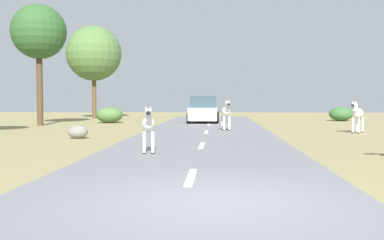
% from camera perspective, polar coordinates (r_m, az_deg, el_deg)
% --- Properties ---
extents(ground_plane, '(90.00, 90.00, 0.00)m').
position_cam_1_polar(ground_plane, '(6.96, 2.89, -10.71)').
color(ground_plane, '#8E8456').
extents(road, '(6.00, 64.00, 0.05)m').
position_cam_1_polar(road, '(6.97, -1.14, -10.47)').
color(road, slate).
rests_on(road, ground_plane).
extents(lane_markings, '(0.16, 56.00, 0.01)m').
position_cam_1_polar(lane_markings, '(6.00, -1.90, -12.39)').
color(lane_markings, silver).
rests_on(lane_markings, road).
extents(zebra_0, '(0.55, 1.59, 1.50)m').
position_cam_1_polar(zebra_0, '(21.89, 4.39, 1.00)').
color(zebra_0, silver).
rests_on(zebra_0, road).
extents(zebra_1, '(1.04, 1.46, 1.52)m').
position_cam_1_polar(zebra_1, '(22.10, 20.55, 0.75)').
color(zebra_1, silver).
rests_on(zebra_1, ground_plane).
extents(zebra_3, '(0.52, 1.44, 1.36)m').
position_cam_1_polar(zebra_3, '(12.77, -5.63, -0.65)').
color(zebra_3, silver).
rests_on(zebra_3, road).
extents(car_0, '(2.04, 4.35, 1.74)m').
position_cam_1_polar(car_0, '(29.20, 1.50, 1.27)').
color(car_0, white).
rests_on(car_0, road).
extents(tree_1, '(4.44, 4.44, 7.49)m').
position_cam_1_polar(tree_1, '(36.90, -12.54, 8.37)').
color(tree_1, brown).
rests_on(tree_1, ground_plane).
extents(tree_4, '(3.25, 3.25, 7.22)m').
position_cam_1_polar(tree_4, '(28.30, -19.14, 10.60)').
color(tree_4, '#4C3823').
rests_on(tree_4, ground_plane).
extents(bush_2, '(1.78, 1.60, 1.07)m').
position_cam_1_polar(bush_2, '(29.89, -10.60, 0.65)').
color(bush_2, '#4C7038').
rests_on(bush_2, ground_plane).
extents(bush_3, '(1.69, 1.52, 1.01)m').
position_cam_1_polar(bush_3, '(33.74, 18.64, 0.75)').
color(bush_3, '#386633').
rests_on(bush_3, ground_plane).
extents(rock_0, '(0.82, 0.62, 0.55)m').
position_cam_1_polar(rock_0, '(18.51, -14.51, -1.48)').
color(rock_0, gray).
rests_on(rock_0, ground_plane).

